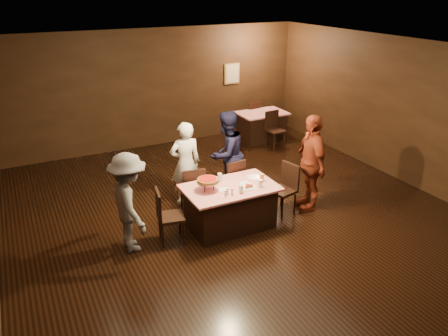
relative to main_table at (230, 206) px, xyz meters
The scene contains 23 objects.
room 1.80m from the main_table, 50.48° to the right, with size 10.00×10.04×3.02m.
main_table is the anchor object (origin of this frame).
back_table 4.75m from the main_table, 52.05° to the left, with size 1.30×0.90×0.77m, color #B60C17.
chair_far_left 0.85m from the main_table, 118.07° to the left, with size 0.42×0.42×0.95m, color black.
chair_far_right 0.85m from the main_table, 61.93° to the left, with size 0.42×0.42×0.95m, color black.
chair_end_left 1.10m from the main_table, behind, with size 0.42×0.42×0.95m, color black.
chair_end_right 1.10m from the main_table, ahead, with size 0.42×0.42×0.95m, color black.
chair_back_near 4.22m from the main_table, 46.19° to the left, with size 0.42×0.42×0.95m, color black.
chair_back_far 5.23m from the main_table, 56.10° to the left, with size 0.42×0.42×0.95m, color black.
diner_white_jacket 1.32m from the main_table, 106.01° to the left, with size 0.60×0.39×1.65m, color white.
diner_navy_hoodie 1.36m from the main_table, 65.77° to the left, with size 0.85×0.66×1.75m, color black.
diner_grey_knit 1.79m from the main_table, behind, with size 1.06×0.61×1.65m, color slate.
diner_red_shirt 1.75m from the main_table, ahead, with size 1.09×0.45×1.85m, color maroon.
pizza_stand 0.70m from the main_table, behind, with size 0.38×0.38×0.22m.
plate_with_slice 0.51m from the main_table, 35.75° to the right, with size 0.25×0.25×0.06m.
plate_empty 0.69m from the main_table, 15.26° to the left, with size 0.25×0.25×0.01m, color white.
glass_front_left 0.55m from the main_table, 80.54° to the right, with size 0.08×0.08×0.14m, color silver.
glass_front_right 0.69m from the main_table, 29.05° to the right, with size 0.08×0.08×0.14m, color silver.
glass_amber 0.75m from the main_table, ahead, with size 0.08×0.08×0.14m, color #BF7F26.
glass_back 0.55m from the main_table, 99.46° to the left, with size 0.08×0.08×0.14m, color silver.
condiments 0.55m from the main_table, 122.43° to the right, with size 0.17×0.10×0.09m.
napkin_center 0.49m from the main_table, ahead, with size 0.16×0.16×0.01m, color white.
napkin_left 0.42m from the main_table, 161.57° to the right, with size 0.16×0.16×0.01m, color white.
Camera 1 is at (-3.41, -5.69, 4.01)m, focal length 35.00 mm.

